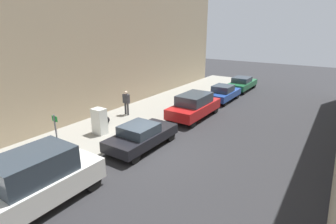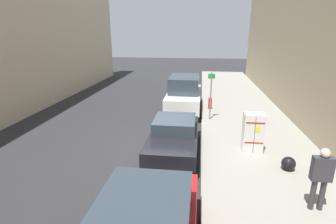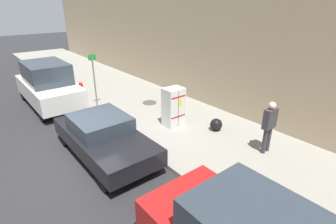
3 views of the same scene
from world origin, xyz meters
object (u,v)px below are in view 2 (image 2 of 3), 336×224
Objects in this scene: discarded_refrigerator at (253,132)px; parked_sedan_dark at (174,135)px; parked_van_white at (184,94)px; fire_hydrant at (210,103)px; trash_bag at (288,164)px; pedestrian_walking_far at (321,175)px; street_sign_post at (211,94)px.

discarded_refrigerator reaches higher than parked_sedan_dark.
parked_sedan_dark is (-0.00, 5.90, -0.36)m from parked_van_white.
fire_hydrant is at bearing -177.26° from parked_van_white.
parked_sedan_dark reaches higher than trash_bag.
pedestrian_walking_far is at bearing 106.77° from discarded_refrigerator.
fire_hydrant is 1.70m from parked_van_white.
parked_van_white is at bearing -60.38° from trash_bag.
street_sign_post reaches higher than pedestrian_walking_far.
discarded_refrigerator is 2.13× the size of fire_hydrant.
street_sign_post reaches higher than trash_bag.
parked_van_white is (1.61, 0.08, 0.54)m from fire_hydrant.
pedestrian_walking_far reaches higher than trash_bag.
parked_van_white reaches higher than trash_bag.
street_sign_post reaches higher than fire_hydrant.
street_sign_post is 5.93m from trash_bag.
discarded_refrigerator is at bearing -177.70° from parked_sedan_dark.
street_sign_post is 5.40× the size of trash_bag.
street_sign_post is at bearing 88.12° from fire_hydrant.
street_sign_post reaches higher than parked_van_white.
fire_hydrant is 7.69m from trash_bag.
discarded_refrigerator is 3.29× the size of trash_bag.
parked_van_white is at bearing -8.32° from pedestrian_walking_far.
parked_sedan_dark is (4.17, -3.40, -0.49)m from pedestrian_walking_far.
fire_hydrant is at bearing -17.21° from pedestrian_walking_far.
fire_hydrant is 1.54× the size of trash_bag.
fire_hydrant is 0.41× the size of pedestrian_walking_far.
discarded_refrigerator is at bearing 104.35° from fire_hydrant.
parked_sedan_dark is (3.11, 0.13, -0.22)m from discarded_refrigerator.
fire_hydrant is (1.50, -5.85, -0.40)m from discarded_refrigerator.
fire_hydrant reaches higher than trash_bag.
parked_van_white is (4.17, -9.30, -0.13)m from pedestrian_walking_far.
street_sign_post reaches higher than discarded_refrigerator.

